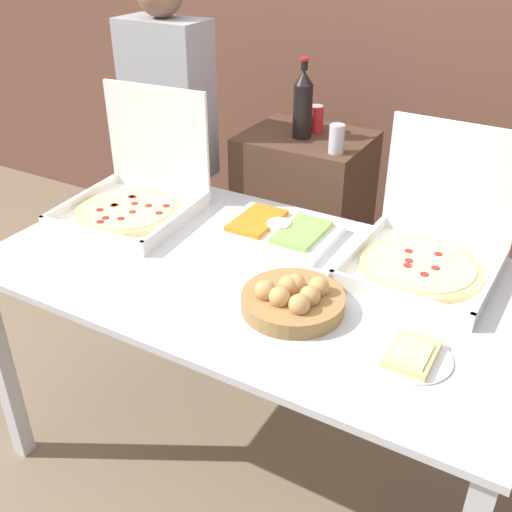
% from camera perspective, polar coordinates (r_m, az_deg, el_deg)
% --- Properties ---
extents(ground_plane, '(16.00, 16.00, 0.00)m').
position_cam_1_polar(ground_plane, '(2.60, 0.00, -18.52)').
color(ground_plane, '#847056').
extents(brick_wall_behind, '(10.00, 0.06, 2.80)m').
position_cam_1_polar(brick_wall_behind, '(3.34, 15.59, 19.69)').
color(brick_wall_behind, brown).
rests_on(brick_wall_behind, ground_plane).
extents(buffet_table, '(1.80, 1.00, 0.91)m').
position_cam_1_polar(buffet_table, '(2.07, 0.00, -3.88)').
color(buffet_table, silver).
rests_on(buffet_table, ground_plane).
extents(pizza_box_far_left, '(0.50, 0.51, 0.46)m').
position_cam_1_polar(pizza_box_far_left, '(2.40, -11.42, 5.87)').
color(pizza_box_far_left, white).
rests_on(pizza_box_far_left, buffet_table).
extents(pizza_box_far_right, '(0.47, 0.49, 0.45)m').
position_cam_1_polar(pizza_box_far_right, '(2.06, 16.14, 0.90)').
color(pizza_box_far_right, white).
rests_on(pizza_box_far_right, buffet_table).
extents(paper_plate_front_right, '(0.22, 0.22, 0.03)m').
position_cam_1_polar(paper_plate_front_right, '(1.68, 14.61, -9.11)').
color(paper_plate_front_right, white).
rests_on(paper_plate_front_right, buffet_table).
extents(veggie_tray, '(0.41, 0.30, 0.05)m').
position_cam_1_polar(veggie_tray, '(2.20, 2.20, 2.47)').
color(veggie_tray, white).
rests_on(veggie_tray, buffet_table).
extents(bread_basket, '(0.31, 0.31, 0.10)m').
position_cam_1_polar(bread_basket, '(1.80, 3.56, -4.12)').
color(bread_basket, '#9E7542').
rests_on(bread_basket, buffet_table).
extents(sideboard_podium, '(0.57, 0.47, 1.05)m').
position_cam_1_polar(sideboard_podium, '(3.01, 4.46, 1.86)').
color(sideboard_podium, '#4C3323').
rests_on(sideboard_podium, ground_plane).
extents(soda_bottle, '(0.09, 0.09, 0.35)m').
position_cam_1_polar(soda_bottle, '(2.73, 4.49, 14.26)').
color(soda_bottle, black).
rests_on(soda_bottle, sideboard_podium).
extents(soda_can_silver, '(0.07, 0.07, 0.12)m').
position_cam_1_polar(soda_can_silver, '(2.58, 7.69, 11.01)').
color(soda_can_silver, silver).
rests_on(soda_can_silver, sideboard_podium).
extents(soda_can_colored, '(0.07, 0.07, 0.12)m').
position_cam_1_polar(soda_can_colored, '(2.83, 5.75, 12.85)').
color(soda_can_colored, red).
rests_on(soda_can_colored, sideboard_podium).
extents(person_guest_plaid, '(0.40, 0.22, 1.74)m').
position_cam_1_polar(person_guest_plaid, '(2.96, -7.99, 9.32)').
color(person_guest_plaid, black).
rests_on(person_guest_plaid, ground_plane).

